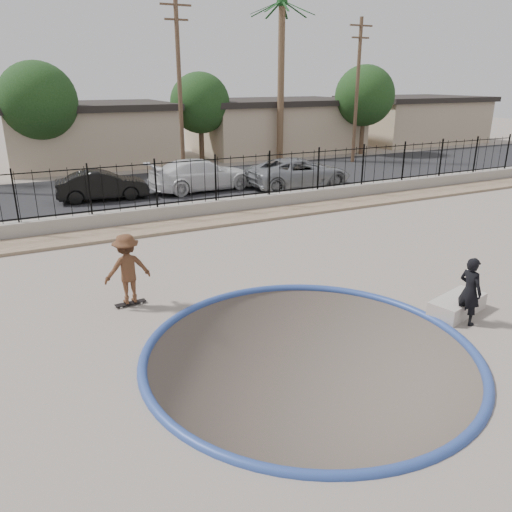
{
  "coord_description": "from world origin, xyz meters",
  "views": [
    {
      "loc": [
        -5.04,
        -8.64,
        5.39
      ],
      "look_at": [
        0.24,
        2.0,
        1.15
      ],
      "focal_mm": 35.0,
      "sensor_mm": 36.0,
      "label": 1
    }
  ],
  "objects_px": {
    "car_b": "(102,185)",
    "skater": "(128,272)",
    "videographer": "(470,291)",
    "concrete_ledge": "(457,305)",
    "car_c": "(201,175)",
    "skateboard": "(130,303)",
    "car_d": "(299,173)"
  },
  "relations": [
    {
      "from": "skateboard",
      "to": "concrete_ledge",
      "type": "relative_size",
      "value": 0.49
    },
    {
      "from": "videographer",
      "to": "car_d",
      "type": "height_order",
      "value": "videographer"
    },
    {
      "from": "car_b",
      "to": "car_c",
      "type": "relative_size",
      "value": 0.77
    },
    {
      "from": "videographer",
      "to": "car_c",
      "type": "height_order",
      "value": "videographer"
    },
    {
      "from": "car_c",
      "to": "car_b",
      "type": "bearing_deg",
      "value": 85.73
    },
    {
      "from": "skateboard",
      "to": "videographer",
      "type": "xyz_separation_m",
      "value": [
        6.8,
        -4.44,
        0.75
      ]
    },
    {
      "from": "concrete_ledge",
      "to": "videographer",
      "type": "bearing_deg",
      "value": -114.5
    },
    {
      "from": "car_c",
      "to": "car_d",
      "type": "bearing_deg",
      "value": -112.83
    },
    {
      "from": "concrete_ledge",
      "to": "car_c",
      "type": "bearing_deg",
      "value": 92.15
    },
    {
      "from": "car_b",
      "to": "car_d",
      "type": "distance_m",
      "value": 9.79
    },
    {
      "from": "videographer",
      "to": "concrete_ledge",
      "type": "relative_size",
      "value": 1.01
    },
    {
      "from": "skateboard",
      "to": "car_b",
      "type": "distance_m",
      "value": 12.11
    },
    {
      "from": "car_c",
      "to": "skateboard",
      "type": "bearing_deg",
      "value": 147.61
    },
    {
      "from": "skater",
      "to": "videographer",
      "type": "bearing_deg",
      "value": 144.58
    },
    {
      "from": "skater",
      "to": "videographer",
      "type": "relative_size",
      "value": 1.1
    },
    {
      "from": "videographer",
      "to": "car_c",
      "type": "xyz_separation_m",
      "value": [
        -0.39,
        16.44,
        0.01
      ]
    },
    {
      "from": "skater",
      "to": "car_b",
      "type": "xyz_separation_m",
      "value": [
        1.53,
        12.0,
        -0.17
      ]
    },
    {
      "from": "skateboard",
      "to": "videographer",
      "type": "height_order",
      "value": "videographer"
    },
    {
      "from": "videographer",
      "to": "concrete_ledge",
      "type": "height_order",
      "value": "videographer"
    },
    {
      "from": "skater",
      "to": "car_b",
      "type": "bearing_deg",
      "value": -99.56
    },
    {
      "from": "skateboard",
      "to": "car_d",
      "type": "relative_size",
      "value": 0.14
    },
    {
      "from": "skater",
      "to": "concrete_ledge",
      "type": "distance_m",
      "value": 8.09
    },
    {
      "from": "videographer",
      "to": "car_b",
      "type": "bearing_deg",
      "value": 15.18
    },
    {
      "from": "concrete_ledge",
      "to": "car_d",
      "type": "xyz_separation_m",
      "value": [
        4.17,
        14.37,
        0.6
      ]
    },
    {
      "from": "car_b",
      "to": "videographer",
      "type": "bearing_deg",
      "value": -156.99
    },
    {
      "from": "concrete_ledge",
      "to": "car_c",
      "type": "relative_size",
      "value": 0.3
    },
    {
      "from": "skater",
      "to": "concrete_ledge",
      "type": "height_order",
      "value": "skater"
    },
    {
      "from": "car_b",
      "to": "car_d",
      "type": "xyz_separation_m",
      "value": [
        9.65,
        -1.6,
        0.09
      ]
    },
    {
      "from": "car_b",
      "to": "skater",
      "type": "bearing_deg",
      "value": 177.97
    },
    {
      "from": "skateboard",
      "to": "car_d",
      "type": "height_order",
      "value": "car_d"
    },
    {
      "from": "videographer",
      "to": "concrete_ledge",
      "type": "distance_m",
      "value": 0.79
    },
    {
      "from": "skater",
      "to": "car_c",
      "type": "height_order",
      "value": "skater"
    }
  ]
}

